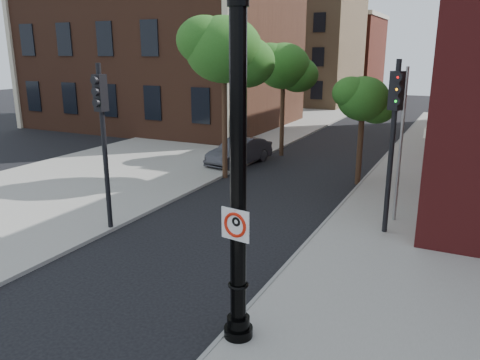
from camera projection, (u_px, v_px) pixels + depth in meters
The scene contains 16 objects.
ground at pixel (152, 308), 10.74m from camera, with size 120.00×120.00×0.00m, color black.
sidewalk_right at pixel (456, 214), 16.80m from camera, with size 8.00×60.00×0.12m, color gray.
sidewalk_left at pixel (207, 142), 30.13m from camera, with size 10.00×50.00×0.12m, color gray.
curb_edge at pixel (347, 199), 18.49m from camera, with size 0.10×60.00×0.14m, color gray.
victorian_building at pixel (165, 11), 35.98m from camera, with size 18.60×14.60×17.95m.
bg_building_tan_a at pixel (300, 49), 52.31m from camera, with size 12.00×12.00×12.00m, color #92734F.
bg_building_red at pixel (333, 57), 64.68m from camera, with size 12.00×12.00×10.00m, color maroon.
lamppost at pixel (238, 190), 8.66m from camera, with size 0.59×0.59×6.94m.
no_parking_sign at pixel (235, 224), 8.66m from camera, with size 0.61×0.13×0.62m.
parked_car at pixel (239, 151), 24.24m from camera, with size 1.45×4.15×1.37m, color #323237.
traffic_signal_left at pixel (102, 121), 14.44m from camera, with size 0.36×0.45×5.36m.
traffic_signal_right at pixel (394, 120), 14.02m from camera, with size 0.44×0.49×5.48m.
utility_pole at pixel (400, 148), 15.37m from camera, with size 0.10×0.10×5.24m, color #999999.
street_tree_a at pixel (226, 51), 20.37m from camera, with size 4.00×3.61×7.20m.
street_tree_b at pixel (284, 67), 25.28m from camera, with size 3.42×3.09×6.16m.
street_tree_c at pixel (364, 100), 19.83m from camera, with size 2.61×2.36×4.70m.
Camera 1 is at (6.05, -7.69, 5.68)m, focal length 35.00 mm.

